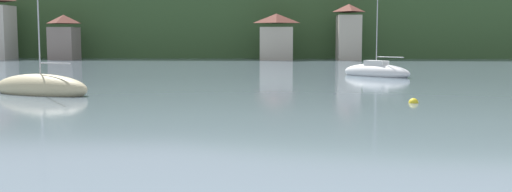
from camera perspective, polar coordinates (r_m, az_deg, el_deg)
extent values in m
cube|color=#38562D|center=(123.15, 2.13, 7.48)|extent=(352.00, 40.89, 15.12)
cube|color=gray|center=(103.53, -17.99, 4.84)|extent=(4.08, 4.56, 5.36)
pyramid|color=brown|center=(103.57, -18.06, 7.06)|extent=(4.29, 4.79, 1.43)
cube|color=#BCB29E|center=(96.84, 1.98, 5.07)|extent=(5.29, 4.37, 5.35)
pyramid|color=brown|center=(96.88, 1.99, 7.49)|extent=(5.56, 4.59, 1.53)
cube|color=#BCB29E|center=(98.08, 8.90, 5.57)|extent=(3.66, 5.71, 7.25)
pyramid|color=brown|center=(98.19, 8.94, 8.39)|extent=(3.85, 6.00, 1.28)
ellipsoid|color=white|center=(57.71, 11.50, 2.25)|extent=(6.70, 6.67, 1.65)
cylinder|color=#B7B7BC|center=(57.63, 11.60, 7.03)|extent=(0.09, 0.09, 8.73)
cylinder|color=#ADADB2|center=(56.76, 12.77, 3.68)|extent=(2.21, 2.20, 0.08)
cube|color=silver|center=(57.67, 11.52, 3.03)|extent=(2.34, 2.34, 0.68)
ellipsoid|color=#CCBC8E|center=(41.10, -20.03, 0.73)|extent=(7.79, 4.87, 1.85)
cylinder|color=#B7B7BC|center=(41.01, -20.28, 8.05)|extent=(0.09, 0.09, 9.47)
cylinder|color=#ADADB2|center=(40.13, -18.82, 3.01)|extent=(2.38, 1.00, 0.08)
sphere|color=yellow|center=(34.82, 14.94, -0.65)|extent=(0.55, 0.55, 0.55)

